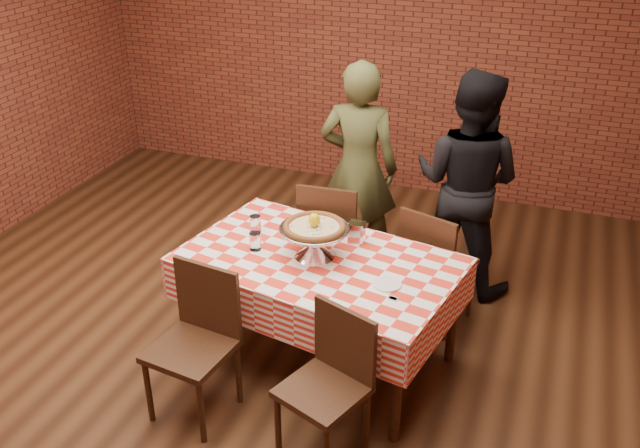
# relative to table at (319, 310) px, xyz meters

# --- Properties ---
(ground) EXTENTS (6.00, 6.00, 0.00)m
(ground) POSITION_rel_table_xyz_m (-0.48, -0.17, -0.38)
(ground) COLOR black
(ground) RESTS_ON ground
(back_wall) EXTENTS (5.50, 0.00, 5.50)m
(back_wall) POSITION_rel_table_xyz_m (-0.48, 2.83, 1.08)
(back_wall) COLOR maroon
(back_wall) RESTS_ON ground
(table) EXTENTS (1.82, 1.29, 0.75)m
(table) POSITION_rel_table_xyz_m (0.00, 0.00, 0.00)
(table) COLOR #3B2412
(table) RESTS_ON ground
(tablecloth) EXTENTS (1.86, 1.33, 0.28)m
(tablecloth) POSITION_rel_table_xyz_m (0.00, 0.00, 0.24)
(tablecloth) COLOR red
(tablecloth) RESTS_ON table
(pizza_stand) EXTENTS (0.61, 0.61, 0.20)m
(pizza_stand) POSITION_rel_table_xyz_m (-0.04, 0.02, 0.48)
(pizza_stand) COLOR silver
(pizza_stand) RESTS_ON tablecloth
(pizza) EXTENTS (0.53, 0.53, 0.03)m
(pizza) POSITION_rel_table_xyz_m (-0.04, 0.02, 0.58)
(pizza) COLOR beige
(pizza) RESTS_ON pizza_stand
(lemon) EXTENTS (0.10, 0.10, 0.09)m
(lemon) POSITION_rel_table_xyz_m (-0.04, 0.02, 0.64)
(lemon) COLOR yellow
(lemon) RESTS_ON pizza
(water_glass_left) EXTENTS (0.09, 0.09, 0.12)m
(water_glass_left) POSITION_rel_table_xyz_m (-0.42, -0.03, 0.44)
(water_glass_left) COLOR white
(water_glass_left) RESTS_ON tablecloth
(water_glass_right) EXTENTS (0.09, 0.09, 0.12)m
(water_glass_right) POSITION_rel_table_xyz_m (-0.51, 0.18, 0.44)
(water_glass_right) COLOR white
(water_glass_right) RESTS_ON tablecloth
(side_plate) EXTENTS (0.19, 0.19, 0.01)m
(side_plate) POSITION_rel_table_xyz_m (0.47, -0.15, 0.39)
(side_plate) COLOR white
(side_plate) RESTS_ON tablecloth
(sweetener_packet_a) EXTENTS (0.06, 0.04, 0.00)m
(sweetener_packet_a) POSITION_rel_table_xyz_m (0.54, -0.28, 0.39)
(sweetener_packet_a) COLOR white
(sweetener_packet_a) RESTS_ON tablecloth
(sweetener_packet_b) EXTENTS (0.06, 0.04, 0.00)m
(sweetener_packet_b) POSITION_rel_table_xyz_m (0.54, -0.27, 0.39)
(sweetener_packet_b) COLOR white
(sweetener_packet_b) RESTS_ON tablecloth
(condiment_caddy) EXTENTS (0.10, 0.08, 0.14)m
(condiment_caddy) POSITION_rel_table_xyz_m (0.15, 0.28, 0.45)
(condiment_caddy) COLOR silver
(condiment_caddy) RESTS_ON tablecloth
(chair_near_left) EXTENTS (0.49, 0.49, 0.91)m
(chair_near_left) POSITION_rel_table_xyz_m (-0.51, -0.73, 0.08)
(chair_near_left) COLOR #3B2412
(chair_near_left) RESTS_ON ground
(chair_near_right) EXTENTS (0.52, 0.52, 0.88)m
(chair_near_right) POSITION_rel_table_xyz_m (0.31, -0.80, 0.07)
(chair_near_right) COLOR #3B2412
(chair_near_right) RESTS_ON ground
(chair_far_left) EXTENTS (0.46, 0.46, 0.92)m
(chair_far_left) POSITION_rel_table_xyz_m (-0.20, 0.86, 0.08)
(chair_far_left) COLOR #3B2412
(chair_far_left) RESTS_ON ground
(chair_far_right) EXTENTS (0.53, 0.53, 0.90)m
(chair_far_right) POSITION_rel_table_xyz_m (0.62, 0.70, 0.08)
(chair_far_right) COLOR #3B2412
(chair_far_right) RESTS_ON ground
(diner_olive) EXTENTS (0.64, 0.45, 1.67)m
(diner_olive) POSITION_rel_table_xyz_m (-0.14, 1.26, 0.46)
(diner_olive) COLOR #474C27
(diner_olive) RESTS_ON ground
(diner_black) EXTENTS (0.94, 0.80, 1.68)m
(diner_black) POSITION_rel_table_xyz_m (0.69, 1.26, 0.47)
(diner_black) COLOR black
(diner_black) RESTS_ON ground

